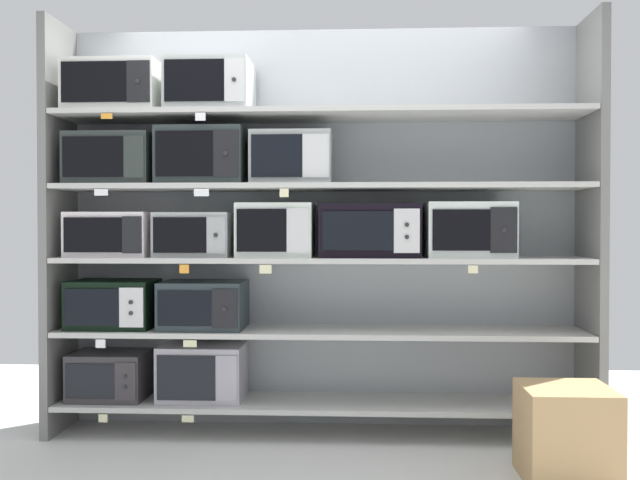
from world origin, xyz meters
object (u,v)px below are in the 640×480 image
at_px(microwave_11, 292,159).
at_px(microwave_7, 369,231).
at_px(microwave_5, 195,235).
at_px(shipping_carton, 566,434).
at_px(microwave_1, 202,372).
at_px(microwave_3, 204,305).
at_px(microwave_2, 114,304).
at_px(microwave_9, 114,160).
at_px(microwave_13, 211,87).
at_px(microwave_8, 469,230).
at_px(microwave_4, 113,234).
at_px(microwave_12, 117,89).
at_px(microwave_10, 204,157).
at_px(microwave_6, 276,230).
at_px(microwave_0, 110,375).

bearing_deg(microwave_11, microwave_7, 0.03).
relative_size(microwave_5, shipping_carton, 0.97).
height_order(microwave_1, microwave_3, microwave_3).
height_order(microwave_2, microwave_9, microwave_9).
bearing_deg(microwave_13, microwave_7, 0.02).
bearing_deg(microwave_11, microwave_3, 179.98).
distance_m(microwave_5, microwave_9, 0.66).
bearing_deg(microwave_8, microwave_13, -179.99).
bearing_deg(microwave_5, microwave_13, -0.02).
bearing_deg(shipping_carton, microwave_4, 163.99).
bearing_deg(microwave_2, microwave_7, 0.01).
bearing_deg(microwave_5, microwave_12, -180.00).
bearing_deg(microwave_3, microwave_11, -0.02).
xyz_separation_m(microwave_12, shipping_carton, (2.44, -0.71, -1.82)).
relative_size(microwave_4, microwave_11, 1.03).
distance_m(microwave_8, shipping_carton, 1.26).
distance_m(microwave_4, microwave_12, 0.87).
bearing_deg(microwave_11, microwave_2, 179.99).
relative_size(microwave_1, microwave_11, 1.06).
height_order(microwave_9, shipping_carton, microwave_9).
relative_size(microwave_8, microwave_9, 1.00).
distance_m(microwave_10, microwave_13, 0.41).
xyz_separation_m(microwave_7, microwave_11, (-0.46, -0.00, 0.42)).
relative_size(microwave_2, shipping_carton, 1.08).
height_order(microwave_8, microwave_10, microwave_10).
height_order(microwave_4, microwave_12, microwave_12).
bearing_deg(shipping_carton, microwave_1, 159.84).
bearing_deg(microwave_8, microwave_1, -179.99).
bearing_deg(microwave_13, microwave_2, 179.98).
height_order(microwave_2, shipping_carton, microwave_2).
height_order(microwave_1, microwave_12, microwave_12).
xyz_separation_m(microwave_3, microwave_6, (0.43, -0.00, 0.44)).
distance_m(microwave_0, microwave_1, 0.56).
xyz_separation_m(microwave_10, microwave_12, (-0.52, -0.00, 0.41)).
bearing_deg(microwave_0, microwave_5, -0.02).
height_order(microwave_0, shipping_carton, microwave_0).
height_order(microwave_2, microwave_5, microwave_5).
height_order(microwave_1, microwave_2, microwave_2).
distance_m(microwave_3, microwave_8, 1.62).
bearing_deg(microwave_2, microwave_6, -0.00).
xyz_separation_m(microwave_8, microwave_9, (-2.10, -0.00, 0.42)).
distance_m(microwave_4, microwave_11, 1.16).
relative_size(microwave_6, shipping_carton, 0.97).
bearing_deg(microwave_8, microwave_11, -179.99).
distance_m(microwave_3, microwave_12, 1.39).
height_order(microwave_3, microwave_8, microwave_8).
relative_size(microwave_5, microwave_7, 0.76).
distance_m(microwave_13, shipping_carton, 2.71).
height_order(microwave_2, microwave_6, microwave_6).
bearing_deg(microwave_11, microwave_1, -179.99).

